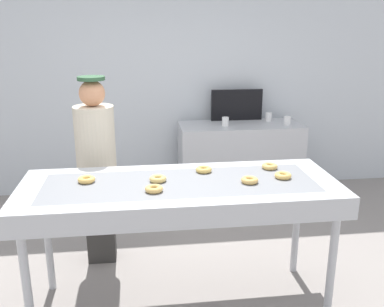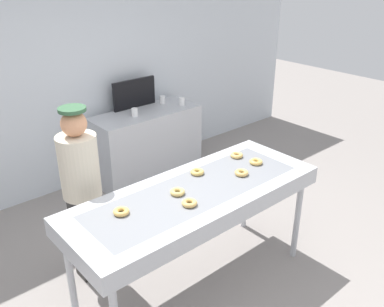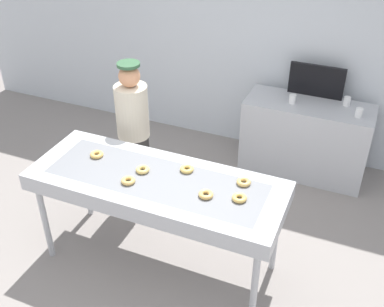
{
  "view_description": "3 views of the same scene",
  "coord_description": "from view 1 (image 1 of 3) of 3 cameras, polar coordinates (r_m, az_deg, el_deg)",
  "views": [
    {
      "loc": [
        -0.27,
        -2.76,
        2.02
      ],
      "look_at": [
        0.11,
        0.19,
        1.12
      ],
      "focal_mm": 40.24,
      "sensor_mm": 36.0,
      "label": 1
    },
    {
      "loc": [
        -1.94,
        -2.2,
        2.67
      ],
      "look_at": [
        0.15,
        0.21,
        1.18
      ],
      "focal_mm": 39.06,
      "sensor_mm": 36.0,
      "label": 2
    },
    {
      "loc": [
        1.51,
        -2.79,
        3.29
      ],
      "look_at": [
        0.19,
        0.33,
        1.08
      ],
      "focal_mm": 43.59,
      "sensor_mm": 36.0,
      "label": 3
    }
  ],
  "objects": [
    {
      "name": "paper_cup_0",
      "position": [
        5.26,
        10.12,
        4.8
      ],
      "size": [
        0.08,
        0.08,
        0.1
      ],
      "primitive_type": "cylinder",
      "color": "white",
      "rests_on": "prep_counter"
    },
    {
      "name": "glazed_donut_1",
      "position": [
        3.06,
        -13.81,
        -3.37
      ],
      "size": [
        0.16,
        0.16,
        0.04
      ],
      "primitive_type": "torus",
      "rotation": [
        0.0,
        0.0,
        2.68
      ],
      "color": "#EBB85C",
      "rests_on": "fryer_conveyor"
    },
    {
      "name": "glazed_donut_5",
      "position": [
        3.12,
        11.95,
        -2.86
      ],
      "size": [
        0.16,
        0.16,
        0.04
      ],
      "primitive_type": "torus",
      "rotation": [
        0.0,
        0.0,
        2.67
      ],
      "color": "#E4B75C",
      "rests_on": "fryer_conveyor"
    },
    {
      "name": "menu_display",
      "position": [
        5.23,
        5.94,
        6.43
      ],
      "size": [
        0.62,
        0.04,
        0.37
      ],
      "primitive_type": "cube",
      "color": "black",
      "rests_on": "prep_counter"
    },
    {
      "name": "paper_cup_2",
      "position": [
        5.1,
        12.52,
        4.28
      ],
      "size": [
        0.08,
        0.08,
        0.1
      ],
      "primitive_type": "cylinder",
      "color": "white",
      "rests_on": "prep_counter"
    },
    {
      "name": "back_wall",
      "position": [
        5.26,
        -4.4,
        10.95
      ],
      "size": [
        8.0,
        0.12,
        2.98
      ],
      "primitive_type": "cube",
      "color": "silver",
      "rests_on": "ground"
    },
    {
      "name": "glazed_donut_0",
      "position": [
        2.99,
        7.65,
        -3.52
      ],
      "size": [
        0.12,
        0.12,
        0.04
      ],
      "primitive_type": "torus",
      "rotation": [
        0.0,
        0.0,
        3.12
      ],
      "color": "#DDAF5D",
      "rests_on": "fryer_conveyor"
    },
    {
      "name": "fryer_conveyor",
      "position": [
        3.0,
        -1.57,
        -5.34
      ],
      "size": [
        2.19,
        0.83,
        0.97
      ],
      "color": "#B7BABF",
      "rests_on": "ground"
    },
    {
      "name": "glazed_donut_6",
      "position": [
        2.99,
        -4.54,
        -3.36
      ],
      "size": [
        0.17,
        0.17,
        0.04
      ],
      "primitive_type": "torus",
      "rotation": [
        0.0,
        0.0,
        0.81
      ],
      "color": "#DCBA66",
      "rests_on": "fryer_conveyor"
    },
    {
      "name": "prep_counter",
      "position": [
        5.16,
        6.31,
        -1.01
      ],
      "size": [
        1.43,
        0.57,
        0.9
      ],
      "primitive_type": "cube",
      "color": "#B7BABF",
      "rests_on": "ground"
    },
    {
      "name": "worker_baker",
      "position": [
        3.69,
        -12.53,
        -1.06
      ],
      "size": [
        0.33,
        0.33,
        1.62
      ],
      "rotation": [
        0.0,
        0.0,
        3.43
      ],
      "color": "#33312E",
      "rests_on": "ground"
    },
    {
      "name": "ground_plane",
      "position": [
        3.44,
        -1.45,
        -19.27
      ],
      "size": [
        16.0,
        16.0,
        0.0
      ],
      "primitive_type": "plane",
      "color": "gray"
    },
    {
      "name": "glazed_donut_2",
      "position": [
        3.17,
        1.56,
        -2.13
      ],
      "size": [
        0.15,
        0.15,
        0.04
      ],
      "primitive_type": "torus",
      "rotation": [
        0.0,
        0.0,
        2.8
      ],
      "color": "#E0B95C",
      "rests_on": "fryer_conveyor"
    },
    {
      "name": "glazed_donut_4",
      "position": [
        3.3,
        10.26,
        -1.67
      ],
      "size": [
        0.15,
        0.15,
        0.04
      ],
      "primitive_type": "torus",
      "rotation": [
        0.0,
        0.0,
        1.27
      ],
      "color": "#DBB15F",
      "rests_on": "fryer_conveyor"
    },
    {
      "name": "glazed_donut_3",
      "position": [
        2.82,
        -5.06,
        -4.69
      ],
      "size": [
        0.14,
        0.14,
        0.04
      ],
      "primitive_type": "torus",
      "rotation": [
        0.0,
        0.0,
        1.36
      ],
      "color": "#E1B260",
      "rests_on": "fryer_conveyor"
    },
    {
      "name": "paper_cup_1",
      "position": [
        4.94,
        4.44,
        4.26
      ],
      "size": [
        0.08,
        0.08,
        0.1
      ],
      "primitive_type": "cylinder",
      "color": "white",
      "rests_on": "prep_counter"
    }
  ]
}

